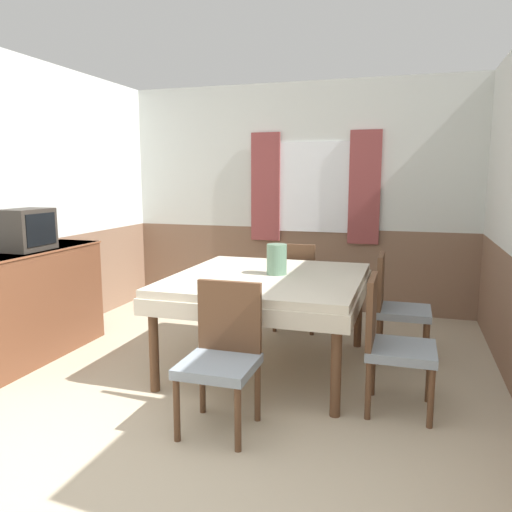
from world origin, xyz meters
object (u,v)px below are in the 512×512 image
(tv, at_px, (27,230))
(vase, at_px, (277,259))
(chair_head_window, at_px, (296,284))
(chair_right_near, at_px, (391,340))
(dining_table, at_px, (268,287))
(chair_right_far, at_px, (395,304))
(chair_head_near, at_px, (222,352))
(sideboard, at_px, (31,304))

(tv, xyz_separation_m, vase, (2.02, 0.45, -0.22))
(chair_head_window, height_order, chair_right_near, same)
(chair_right_near, xyz_separation_m, tv, (-2.95, 0.09, 0.63))
(chair_right_near, bearing_deg, dining_table, -116.85)
(chair_right_far, relative_size, chair_head_near, 1.00)
(dining_table, height_order, sideboard, sideboard)
(dining_table, xyz_separation_m, chair_head_near, (-0.00, -1.03, -0.18))
(chair_head_window, bearing_deg, tv, -143.78)
(chair_head_window, height_order, sideboard, sideboard)
(dining_table, height_order, chair_head_near, chair_head_near)
(chair_right_far, distance_m, vase, 1.11)
(chair_right_far, height_order, vase, vase)
(chair_head_window, relative_size, sideboard, 0.62)
(chair_right_far, xyz_separation_m, chair_head_near, (-0.98, -1.53, 0.00))
(chair_right_near, height_order, sideboard, sideboard)
(dining_table, distance_m, chair_head_near, 1.05)
(sideboard, bearing_deg, chair_right_far, 16.96)
(tv, height_order, vase, tv)
(sideboard, xyz_separation_m, tv, (0.02, 0.00, 0.63))
(tv, bearing_deg, chair_head_window, 36.22)
(chair_head_window, relative_size, vase, 3.64)
(tv, bearing_deg, sideboard, -174.89)
(chair_head_window, relative_size, chair_right_near, 1.00)
(dining_table, height_order, chair_right_near, chair_right_near)
(chair_right_far, bearing_deg, sideboard, -73.04)
(chair_right_far, height_order, tv, tv)
(chair_head_window, relative_size, chair_head_near, 1.00)
(chair_right_near, bearing_deg, chair_right_far, -180.00)
(vase, bearing_deg, chair_head_window, 93.28)
(dining_table, xyz_separation_m, chair_head_window, (-0.00, 1.03, -0.18))
(chair_right_near, bearing_deg, tv, -91.77)
(chair_head_near, distance_m, vase, 1.16)
(chair_right_near, distance_m, vase, 1.15)
(dining_table, bearing_deg, chair_head_near, -90.00)
(dining_table, distance_m, sideboard, 2.04)
(sideboard, distance_m, tv, 0.63)
(chair_head_window, bearing_deg, dining_table, -90.00)
(chair_head_near, xyz_separation_m, chair_right_near, (0.98, 0.54, 0.00))
(sideboard, relative_size, tv, 3.50)
(dining_table, xyz_separation_m, chair_right_near, (0.98, -0.50, -0.18))
(dining_table, distance_m, tv, 2.06)
(dining_table, bearing_deg, chair_head_window, 90.00)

